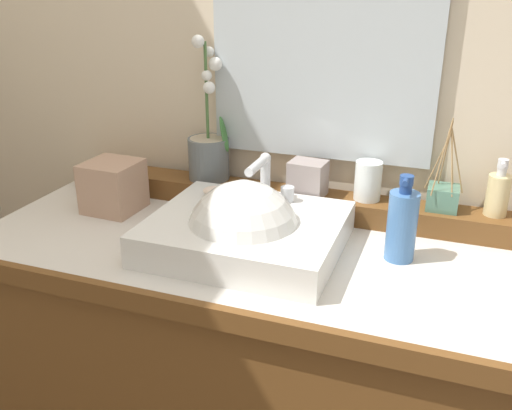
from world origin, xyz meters
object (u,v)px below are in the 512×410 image
tumbler_cup (368,181)px  tissue_box (113,186)px  reed_diffuser (443,196)px  soap_bar (217,192)px  soap_dispenser (498,193)px  trinket_box (308,178)px  potted_plant (209,148)px  sink_basin (245,235)px  lotion_bottle (402,224)px

tumbler_cup → tissue_box: 0.64m
reed_diffuser → tumbler_cup: bearing=-180.0°
soap_bar → soap_dispenser: bearing=13.4°
soap_bar → trinket_box: size_ratio=0.80×
potted_plant → trinket_box: potted_plant is taller
sink_basin → lotion_bottle: 0.34m
potted_plant → tissue_box: 0.27m
soap_bar → lotion_bottle: 0.44m
potted_plant → lotion_bottle: bearing=-19.6°
reed_diffuser → lotion_bottle: bearing=-111.9°
potted_plant → reed_diffuser: 0.60m
reed_diffuser → tissue_box: 0.81m
sink_basin → reed_diffuser: size_ratio=1.90×
potted_plant → tissue_box: potted_plant is taller
reed_diffuser → trinket_box: (-0.32, -0.02, 0.01)m
soap_bar → tumbler_cup: size_ratio=0.73×
trinket_box → sink_basin: bearing=-103.5°
potted_plant → lotion_bottle: potted_plant is taller
soap_dispenser → tumbler_cup: (-0.29, -0.00, -0.00)m
tumbler_cup → reed_diffuser: bearing=0.0°
lotion_bottle → tissue_box: size_ratio=1.46×
potted_plant → tumbler_cup: size_ratio=3.90×
tumbler_cup → trinket_box: tumbler_cup is taller
soap_bar → trinket_box: (0.19, 0.12, 0.02)m
soap_bar → tumbler_cup: bearing=23.5°
trinket_box → soap_bar: bearing=-142.2°
trinket_box → tissue_box: (-0.48, -0.13, -0.04)m
sink_basin → lotion_bottle: size_ratio=2.19×
reed_diffuser → tissue_box: size_ratio=1.67×
sink_basin → tumbler_cup: (0.22, 0.26, 0.07)m
sink_basin → tumbler_cup: size_ratio=4.32×
reed_diffuser → lotion_bottle: size_ratio=1.15×
lotion_bottle → tissue_box: (-0.73, 0.03, -0.02)m
soap_bar → tissue_box: (-0.29, -0.01, -0.02)m
soap_dispenser → potted_plant: bearing=179.6°
potted_plant → tissue_box: size_ratio=2.88×
sink_basin → tissue_box: (-0.40, 0.10, 0.03)m
soap_dispenser → tumbler_cup: soap_dispenser is taller
soap_bar → tumbler_cup: (0.34, 0.15, 0.02)m
potted_plant → soap_dispenser: potted_plant is taller
potted_plant → reed_diffuser: potted_plant is taller
trinket_box → tissue_box: size_ratio=0.67×
soap_dispenser → trinket_box: size_ratio=1.52×
sink_basin → tissue_box: bearing=165.9°
tissue_box → potted_plant: bearing=39.4°
soap_bar → lotion_bottle: lotion_bottle is taller
soap_bar → tissue_box: size_ratio=0.54×
sink_basin → reed_diffuser: 0.48m
sink_basin → trinket_box: bearing=71.5°
potted_plant → lotion_bottle: 0.56m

